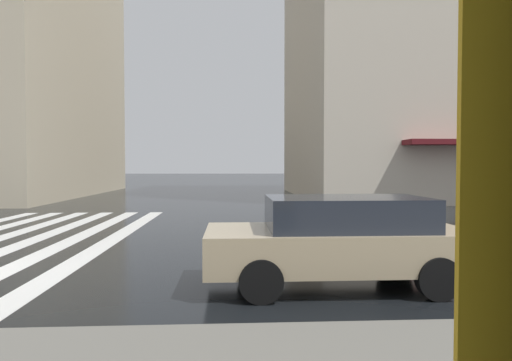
{
  "coord_description": "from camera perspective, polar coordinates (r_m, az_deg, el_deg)",
  "views": [
    {
      "loc": [
        -7.85,
        -5.14,
        1.89
      ],
      "look_at": [
        6.12,
        -5.93,
        1.44
      ],
      "focal_mm": 31.06,
      "sensor_mm": 36.0,
      "label": 1
    }
  ],
  "objects": [
    {
      "name": "zebra_crossing",
      "position": [
        13.23,
        -28.26,
        -6.59
      ],
      "size": [
        13.0,
        5.5,
        0.01
      ],
      "color": "silver",
      "rests_on": "ground_plane"
    },
    {
      "name": "haussmann_block_corner",
      "position": [
        34.04,
        27.67,
        18.65
      ],
      "size": [
        16.52,
        24.55,
        24.24
      ],
      "color": "beige",
      "rests_on": "ground_plane"
    },
    {
      "name": "car_champagne",
      "position": [
        7.15,
        10.68,
        -7.33
      ],
      "size": [
        1.85,
        4.1,
        1.41
      ],
      "color": "tan",
      "rests_on": "ground_plane"
    }
  ]
}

